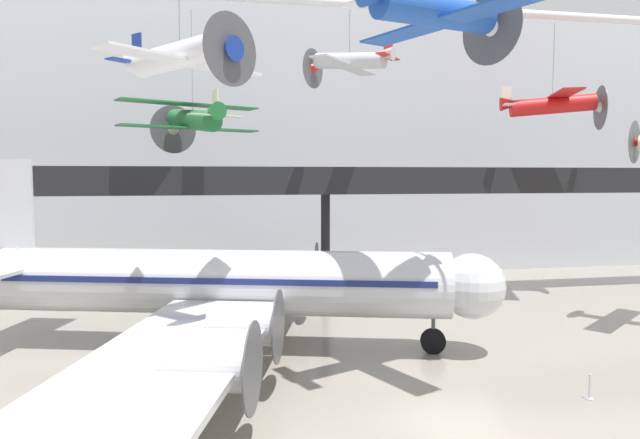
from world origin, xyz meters
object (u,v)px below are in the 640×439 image
at_px(stanchion_barrier, 589,391).
at_px(suspended_plane_blue_trainer, 436,12).
at_px(suspended_plane_silver_racer, 349,61).
at_px(suspended_plane_red_highwing, 552,105).
at_px(suspended_plane_white_twin, 180,56).
at_px(suspended_plane_green_biplane, 193,119).
at_px(airliner_silver_main, 219,283).

bearing_deg(stanchion_barrier, suspended_plane_blue_trainer, 159.30).
bearing_deg(suspended_plane_blue_trainer, suspended_plane_silver_racer, 68.15).
relative_size(suspended_plane_red_highwing, suspended_plane_white_twin, 1.15).
distance_m(suspended_plane_blue_trainer, suspended_plane_white_twin, 10.72).
bearing_deg(suspended_plane_green_biplane, airliner_silver_main, 164.09).
xyz_separation_m(suspended_plane_blue_trainer, stanchion_barrier, (6.05, -2.28, -15.62)).
distance_m(suspended_plane_blue_trainer, stanchion_barrier, 16.90).
height_order(suspended_plane_red_highwing, suspended_plane_white_twin, suspended_plane_red_highwing).
bearing_deg(suspended_plane_green_biplane, suspended_plane_silver_racer, -136.82).
bearing_deg(suspended_plane_red_highwing, stanchion_barrier, -97.88).
xyz_separation_m(suspended_plane_green_biplane, suspended_plane_red_highwing, (26.38, -1.42, 1.45)).
height_order(airliner_silver_main, suspended_plane_silver_racer, suspended_plane_silver_racer).
bearing_deg(suspended_plane_blue_trainer, suspended_plane_green_biplane, 97.06).
relative_size(airliner_silver_main, suspended_plane_blue_trainer, 3.78).
bearing_deg(suspended_plane_red_highwing, suspended_plane_white_twin, -131.05).
relative_size(suspended_plane_silver_racer, suspended_plane_blue_trainer, 0.70).
relative_size(suspended_plane_green_biplane, suspended_plane_white_twin, 1.23).
distance_m(suspended_plane_red_highwing, stanchion_barrier, 25.55).
bearing_deg(airliner_silver_main, suspended_plane_green_biplane, 114.44).
height_order(suspended_plane_silver_racer, suspended_plane_blue_trainer, same).
height_order(suspended_plane_silver_racer, stanchion_barrier, suspended_plane_silver_racer).
distance_m(suspended_plane_silver_racer, suspended_plane_blue_trainer, 13.68).
xyz_separation_m(suspended_plane_red_highwing, stanchion_barrier, (-10.03, -18.70, -14.24)).
bearing_deg(stanchion_barrier, suspended_plane_white_twin, 165.45).
bearing_deg(suspended_plane_blue_trainer, suspended_plane_white_twin, 146.25).
bearing_deg(suspended_plane_white_twin, suspended_plane_green_biplane, 137.07).
bearing_deg(airliner_silver_main, suspended_plane_silver_racer, 50.25).
bearing_deg(suspended_plane_white_twin, stanchion_barrier, 32.81).
distance_m(suspended_plane_green_biplane, suspended_plane_white_twin, 15.89).
relative_size(airliner_silver_main, stanchion_barrier, 31.91).
distance_m(suspended_plane_green_biplane, suspended_plane_silver_racer, 11.41).
relative_size(suspended_plane_red_highwing, stanchion_barrier, 8.42).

